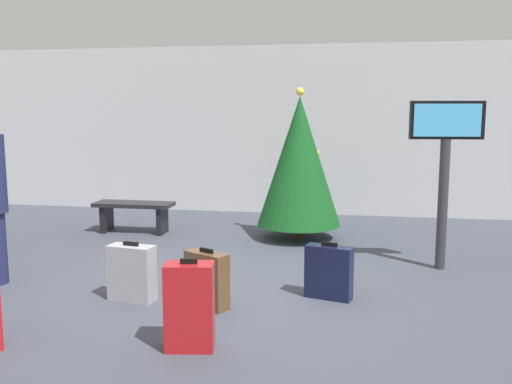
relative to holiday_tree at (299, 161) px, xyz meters
The scene contains 9 objects.
ground_plane 2.91m from the holiday_tree, 103.51° to the right, with size 16.00×16.00×0.00m, color #424754.
back_wall 2.27m from the holiday_tree, 106.20° to the left, with size 16.00×0.20×3.08m, color silver.
holiday_tree is the anchor object (origin of this frame).
flight_info_kiosk 2.27m from the holiday_tree, 35.17° to the right, with size 0.86×0.18×2.01m.
waiting_bench 2.71m from the holiday_tree, behind, with size 1.23×0.44×0.48m.
suitcase_0 4.15m from the holiday_tree, 96.77° to the right, with size 0.42×0.29×0.75m.
suitcase_1 3.27m from the holiday_tree, 100.87° to the right, with size 0.48×0.37×0.59m.
suitcase_2 3.44m from the holiday_tree, 114.76° to the right, with size 0.50×0.28×0.60m.
suitcase_3 2.83m from the holiday_tree, 77.88° to the right, with size 0.50×0.29×0.58m.
Camera 1 is at (1.40, -5.54, 1.90)m, focal length 38.98 mm.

